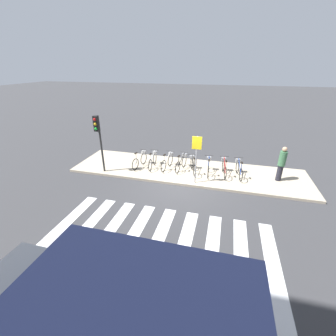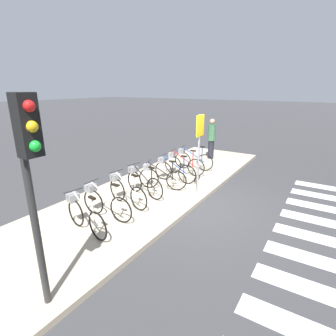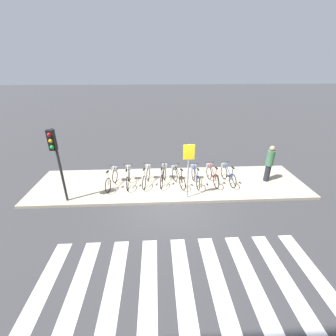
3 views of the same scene
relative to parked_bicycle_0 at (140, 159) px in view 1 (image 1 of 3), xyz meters
The scene contains 14 objects.
ground_plane 3.08m from the parked_bicycle_0, 28.92° to the right, with size 120.00×120.00×0.00m, color #38383A.
sidewalk 2.70m from the parked_bicycle_0, ahead, with size 12.53×3.26×0.12m.
road_crosswalk 7.99m from the parked_bicycle_0, 70.55° to the right, with size 7.65×8.00×0.01m.
parked_bicycle_0 is the anchor object (origin of this frame).
parked_bicycle_1 0.71m from the parked_bicycle_0, ahead, with size 0.46×1.53×0.94m.
parked_bicycle_2 1.56m from the parked_bicycle_0, ahead, with size 0.46×1.52×0.94m.
parked_bicycle_3 2.34m from the parked_bicycle_0, ahead, with size 0.48×1.51×0.94m.
parked_bicycle_4 2.98m from the parked_bicycle_0, ahead, with size 0.61×1.47×0.94m.
parked_bicycle_5 3.80m from the parked_bicycle_0, ahead, with size 0.46×1.53×0.94m.
parked_bicycle_6 4.60m from the parked_bicycle_0, ahead, with size 0.46×1.52×0.94m.
parked_bicycle_7 5.34m from the parked_bicycle_0, ahead, with size 0.46×1.52×0.94m.
pedestrian 7.28m from the parked_bicycle_0, ahead, with size 0.34×0.34×1.76m.
traffic_light 2.73m from the parked_bicycle_0, 143.61° to the right, with size 0.24×0.40×3.02m.
sign_post 3.67m from the parked_bicycle_0, 19.76° to the right, with size 0.44×0.07×2.34m.
Camera 1 is at (1.81, -9.42, 5.41)m, focal length 24.00 mm.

